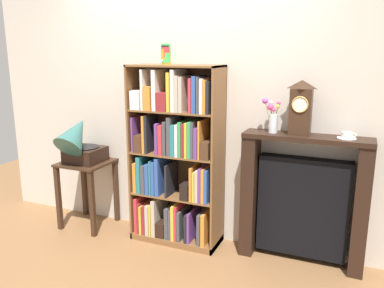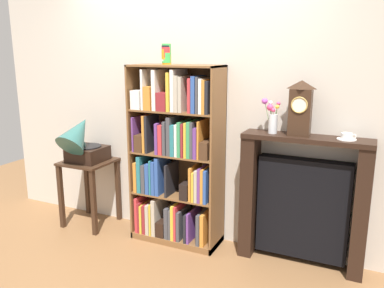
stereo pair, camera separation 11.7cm
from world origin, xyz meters
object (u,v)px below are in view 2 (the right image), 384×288
(bookshelf, at_px, (175,162))
(side_table_left, at_px, (89,178))
(fireplace_mantel, at_px, (303,202))
(mantel_clock, at_px, (300,108))
(flower_vase, at_px, (272,117))
(teacup_with_saucer, at_px, (347,137))
(cup_stack, at_px, (166,54))
(gramophone, at_px, (82,141))

(bookshelf, bearing_deg, side_table_left, -177.27)
(fireplace_mantel, relative_size, mantel_clock, 2.53)
(flower_vase, bearing_deg, bookshelf, -175.82)
(teacup_with_saucer, bearing_deg, cup_stack, -177.58)
(gramophone, bearing_deg, mantel_clock, 5.15)
(gramophone, relative_size, flower_vase, 1.86)
(cup_stack, xyz_separation_m, teacup_with_saucer, (1.56, 0.07, -0.63))
(fireplace_mantel, distance_m, teacup_with_saucer, 0.68)
(fireplace_mantel, xyz_separation_m, flower_vase, (-0.29, -0.02, 0.72))
(bookshelf, relative_size, side_table_left, 2.42)
(fireplace_mantel, relative_size, flower_vase, 3.85)
(cup_stack, distance_m, fireplace_mantel, 1.76)
(fireplace_mantel, bearing_deg, bookshelf, -175.89)
(teacup_with_saucer, bearing_deg, gramophone, -175.56)
(side_table_left, distance_m, gramophone, 0.43)
(cup_stack, height_order, gramophone, cup_stack)
(cup_stack, xyz_separation_m, mantel_clock, (1.19, 0.06, -0.42))
(mantel_clock, distance_m, teacup_with_saucer, 0.42)
(cup_stack, height_order, flower_vase, cup_stack)
(bookshelf, height_order, mantel_clock, bookshelf)
(cup_stack, distance_m, mantel_clock, 1.27)
(bookshelf, xyz_separation_m, flower_vase, (0.88, 0.06, 0.47))
(side_table_left, distance_m, flower_vase, 2.04)
(bookshelf, height_order, gramophone, bookshelf)
(gramophone, xyz_separation_m, mantel_clock, (2.12, 0.19, 0.43))
(flower_vase, bearing_deg, gramophone, -174.13)
(flower_vase, bearing_deg, fireplace_mantel, 3.90)
(bookshelf, distance_m, side_table_left, 1.05)
(bookshelf, bearing_deg, teacup_with_saucer, 2.45)
(cup_stack, relative_size, gramophone, 0.33)
(side_table_left, distance_m, mantel_clock, 2.29)
(cup_stack, bearing_deg, side_table_left, -177.19)
(gramophone, distance_m, teacup_with_saucer, 2.51)
(gramophone, relative_size, teacup_with_saucer, 3.71)
(side_table_left, height_order, fireplace_mantel, fireplace_mantel)
(bookshelf, relative_size, fireplace_mantel, 1.49)
(side_table_left, relative_size, teacup_with_saucer, 4.74)
(side_table_left, xyz_separation_m, fireplace_mantel, (2.18, 0.13, 0.04))
(gramophone, distance_m, flower_vase, 1.93)
(gramophone, relative_size, mantel_clock, 1.22)
(flower_vase, height_order, teacup_with_saucer, flower_vase)
(bookshelf, distance_m, mantel_clock, 1.25)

